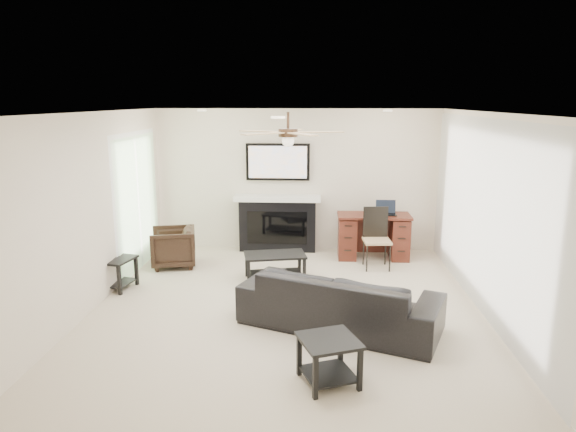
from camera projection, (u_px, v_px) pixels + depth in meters
The scene contains 10 objects.
room_shell at pixel (303, 179), 6.39m from camera, with size 5.50×5.54×2.52m.
sofa at pixel (340, 300), 6.05m from camera, with size 2.33×0.91×0.68m, color black.
armchair at pixel (173, 247), 8.29m from camera, with size 0.67×0.69×0.63m, color black.
coffee_table at pixel (275, 267), 7.69m from camera, with size 0.90×0.50×0.40m, color black.
end_table_near at pixel (329, 361), 4.87m from camera, with size 0.52×0.52×0.45m, color black.
end_table_left at pixel (115, 273), 7.32m from camera, with size 0.50×0.50×0.45m, color black.
fireplace_unit at pixel (277, 198), 9.02m from camera, with size 1.52×0.34×1.91m, color black.
desk at pixel (373, 236), 8.71m from camera, with size 1.22×0.56×0.76m, color #401C10.
desk_chair at pixel (377, 239), 8.15m from camera, with size 0.42×0.44×0.97m, color black.
laptop at pixel (386, 208), 8.57m from camera, with size 0.33×0.24×0.23m, color black.
Camera 1 is at (0.37, -6.26, 2.64)m, focal length 32.00 mm.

